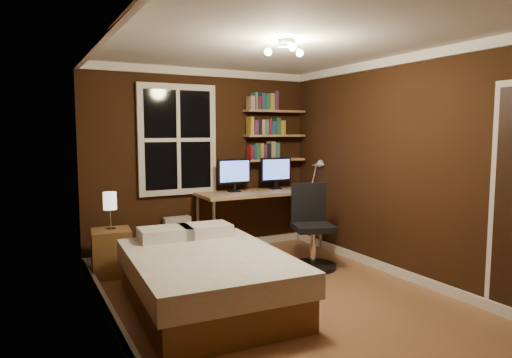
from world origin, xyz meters
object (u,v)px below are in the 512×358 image
bed (207,278)px  office_chair (312,236)px  radiator (177,236)px  desk (261,195)px  monitor_right (276,173)px  bedside_lamp (110,211)px  desk_lamp (317,174)px  nightstand (112,252)px  monitor_left (234,175)px

bed → office_chair: 1.72m
radiator → desk: desk is taller
monitor_right → office_chair: monitor_right is taller
desk → office_chair: size_ratio=1.72×
monitor_right → office_chair: size_ratio=0.47×
radiator → bedside_lamp: bearing=-155.0°
bedside_lamp → monitor_right: bearing=6.6°
desk → desk_lamp: desk_lamp is taller
nightstand → bedside_lamp: bedside_lamp is taller
radiator → monitor_right: (1.42, -0.16, 0.80)m
nightstand → radiator: (0.93, 0.43, -0.00)m
nightstand → desk_lamp: (2.89, 0.02, 0.79)m
nightstand → bedside_lamp: size_ratio=1.24×
radiator → monitor_left: (0.77, -0.16, 0.80)m
bed → office_chair: (1.61, 0.59, 0.12)m
desk → bed: bearing=-132.3°
radiator → office_chair: office_chair is taller
nightstand → radiator: size_ratio=1.01×
desk → office_chair: bearing=-80.2°
monitor_left → desk_lamp: monitor_left is taller
bedside_lamp → desk_lamp: size_ratio=0.99×
monitor_left → monitor_right: (0.65, 0.00, 0.00)m
monitor_right → office_chair: (-0.12, -1.09, -0.67)m
nightstand → bed: bearing=-60.1°
nightstand → desk_lamp: size_ratio=1.22×
bedside_lamp → monitor_right: size_ratio=0.90×
monitor_left → monitor_right: size_ratio=1.00×
nightstand → monitor_left: 1.89m
nightstand → monitor_right: size_ratio=1.11×
bed → monitor_right: size_ratio=4.09×
bedside_lamp → monitor_left: (1.70, 0.27, 0.31)m
monitor_left → desk: bearing=-13.7°
bed → nightstand: bed is taller
bed → nightstand: size_ratio=3.68×
bed → desk_lamp: 2.79m
bedside_lamp → desk: (2.06, 0.19, 0.02)m
bed → office_chair: bearing=22.9°
monitor_left → office_chair: size_ratio=0.47×
office_chair → nightstand: bearing=177.8°
radiator → desk: (1.13, -0.25, 0.51)m
nightstand → office_chair: bearing=-14.0°
bed → monitor_left: 2.14m
nightstand → bedside_lamp: 0.49m
radiator → office_chair: (1.30, -1.25, 0.13)m
bedside_lamp → radiator: bearing=25.0°
nightstand → office_chair: office_chair is taller
office_chair → bed: bearing=-142.2°
desk → desk_lamp: 0.89m
bed → monitor_right: 2.53m
desk → monitor_left: monitor_left is taller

